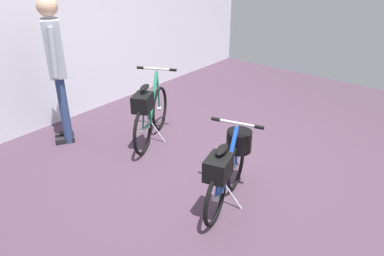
% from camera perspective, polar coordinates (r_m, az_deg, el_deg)
% --- Properties ---
extents(ground_plane, '(8.02, 8.02, 0.00)m').
position_cam_1_polar(ground_plane, '(4.30, 3.00, -6.46)').
color(ground_plane, '#473342').
extents(back_wall, '(8.02, 0.10, 3.09)m').
position_cam_1_polar(back_wall, '(5.55, -19.14, 16.94)').
color(back_wall, silver).
rests_on(back_wall, ground_plane).
extents(folding_bike_foreground, '(1.10, 0.53, 0.80)m').
position_cam_1_polar(folding_bike_foreground, '(3.61, 5.65, -5.61)').
color(folding_bike_foreground, black).
rests_on(folding_bike_foreground, ground_plane).
extents(display_bike_left, '(1.17, 0.69, 0.91)m').
position_cam_1_polar(display_bike_left, '(4.71, -6.55, 2.33)').
color(display_bike_left, black).
rests_on(display_bike_left, ground_plane).
extents(visitor_near_wall, '(0.38, 0.46, 1.82)m').
position_cam_1_polar(visitor_near_wall, '(4.82, -20.18, 9.62)').
color(visitor_near_wall, navy).
rests_on(visitor_near_wall, ground_plane).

